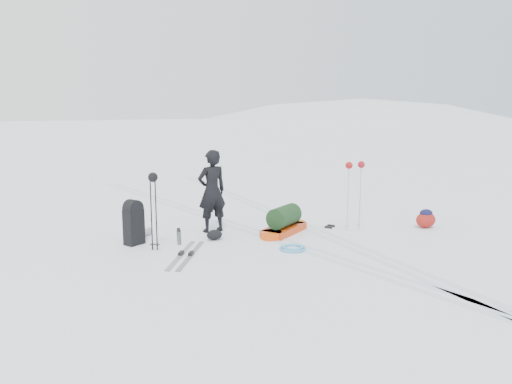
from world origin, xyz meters
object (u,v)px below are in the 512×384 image
Objects in this scene: pulk_sled at (284,223)px; ski_poles_black at (153,187)px; skier at (212,191)px; expedition_rucksack at (135,223)px.

pulk_sled is 2.91m from ski_poles_black.
skier reaches higher than expedition_rucksack.
skier is at bearing 7.03° from ski_poles_black.
ski_poles_black reaches higher than expedition_rucksack.
expedition_rucksack reaches higher than pulk_sled.
expedition_rucksack is 0.60× the size of ski_poles_black.
expedition_rucksack is (-2.89, 0.89, 0.18)m from pulk_sled.
expedition_rucksack is 1.02m from ski_poles_black.
pulk_sled is at bearing -21.99° from ski_poles_black.
pulk_sled is 3.03m from expedition_rucksack.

